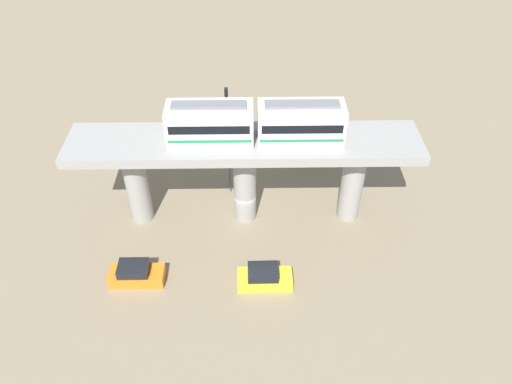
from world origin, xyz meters
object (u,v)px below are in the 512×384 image
(parked_car_yellow, at_px, (264,277))
(parked_car_orange, at_px, (136,274))
(tree_near_viaduct, at_px, (317,125))
(train, at_px, (256,123))
(signal_post, at_px, (228,139))

(parked_car_yellow, height_order, parked_car_orange, same)
(parked_car_yellow, xyz_separation_m, tree_near_viaduct, (16.32, -5.54, 3.15))
(train, bearing_deg, tree_near_viaduct, -35.20)
(train, bearing_deg, parked_car_yellow, -175.80)
(train, xyz_separation_m, parked_car_orange, (-7.18, 9.33, -9.02))
(train, xyz_separation_m, parked_car_yellow, (-7.67, -0.56, -9.02))
(parked_car_orange, relative_size, tree_near_viaduct, 0.77)
(parked_car_yellow, xyz_separation_m, signal_post, (11.07, 2.89, 5.20))
(train, height_order, parked_car_yellow, train)
(parked_car_yellow, height_order, signal_post, signal_post)
(parked_car_orange, xyz_separation_m, signal_post, (10.58, -7.01, 5.20))
(signal_post, bearing_deg, tree_near_viaduct, -58.07)
(parked_car_yellow, xyz_separation_m, parked_car_orange, (0.49, 9.89, 0.00))
(parked_car_orange, bearing_deg, parked_car_yellow, -92.74)
(train, distance_m, parked_car_orange, 14.83)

